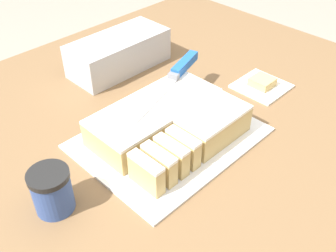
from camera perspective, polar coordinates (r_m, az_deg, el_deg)
name	(u,v)px	position (r m, az deg, el deg)	size (l,w,h in m)	color
countertop	(158,245)	(1.22, -1.40, -16.92)	(1.40, 1.10, 0.88)	brown
cake_board	(168,139)	(0.86, 0.00, -1.84)	(0.38, 0.30, 0.01)	white
cake	(169,124)	(0.85, 0.08, 0.35)	(0.30, 0.22, 0.06)	tan
knife	(179,71)	(0.95, 1.54, 8.00)	(0.30, 0.11, 0.02)	silver
coffee_cup	(52,191)	(0.73, -16.50, -8.98)	(0.07, 0.07, 0.09)	#334C8C
paper_napkin	(261,86)	(1.06, 13.41, 5.63)	(0.12, 0.12, 0.01)	white
brownie	(262,82)	(1.05, 13.52, 6.25)	(0.05, 0.05, 0.02)	tan
storage_box	(119,53)	(1.11, -7.15, 10.50)	(0.28, 0.13, 0.09)	#B2B2B7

